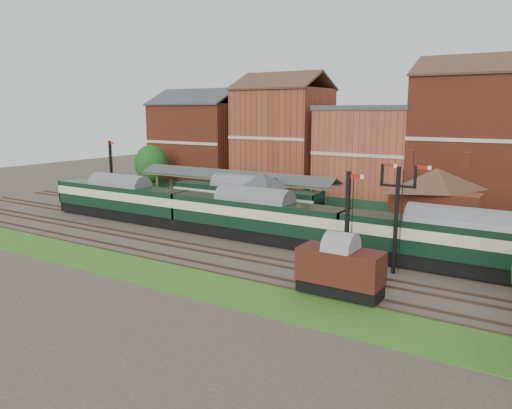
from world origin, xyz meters
The scene contains 17 objects.
ground centered at (0.00, 0.00, 0.00)m, with size 160.00×160.00×0.00m, color #473D33.
grass_back centered at (0.00, 16.00, 0.03)m, with size 90.00×4.50×0.06m, color #2D6619.
grass_front centered at (0.00, -12.00, 0.03)m, with size 90.00×5.00×0.06m, color #2D6619.
fence centered at (0.00, 18.00, 0.75)m, with size 90.00×0.12×1.50m, color #193823.
platform centered at (-5.00, 9.75, 0.50)m, with size 55.00×3.40×1.00m, color #2D2D2D.
signal_box centered at (-3.00, 3.25, 3.19)m, with size 5.40×5.40×6.00m.
brick_hut centered at (5.00, 3.25, 1.20)m, with size 3.20×2.64×2.94m.
station_building centered at (12.00, 9.75, 3.96)m, with size 8.10×8.10×5.90m.
canopy centered at (-11.00, 9.75, 4.58)m, with size 26.00×3.89×4.08m.
semaphore_bracket centered at (12.04, -2.50, 4.63)m, with size 3.60×0.25×8.18m.
semaphore_platform_end centered at (-29.98, 8.00, 4.16)m, with size 1.23×0.25×8.00m.
semaphore_siding centered at (10.02, -7.00, 4.16)m, with size 1.23×0.25×8.00m.
town_backdrop centered at (-0.18, 25.00, 7.00)m, with size 69.00×10.00×16.00m.
dmu_train centered at (-1.90, 0.00, 2.40)m, with size 53.28×2.80×4.09m.
platform_railcar centered at (-7.32, 6.50, 2.41)m, with size 17.91×2.82×4.13m.
goods_van_a centered at (10.44, -9.00, 1.90)m, with size 5.45×2.36×3.31m.
tree_back centered at (-29.55, 15.20, 4.26)m, with size 4.82×4.82×7.05m.
Camera 1 is at (22.39, -38.12, 11.98)m, focal length 35.00 mm.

